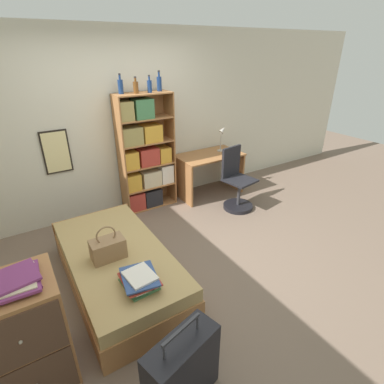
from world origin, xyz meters
The scene contains 16 objects.
ground_plane centered at (0.00, 0.00, 0.00)m, with size 14.00×14.00×0.00m, color #756051.
wall_back centered at (0.00, 1.67, 1.30)m, with size 10.00×0.09×2.60m.
bed centered at (-0.67, 0.02, 0.21)m, with size 0.95×1.87×0.42m.
handbag centered at (-0.76, -0.06, 0.53)m, with size 0.33×0.19×0.36m.
book_stack_on_bed centered at (-0.65, -0.58, 0.48)m, with size 0.35×0.40×0.13m.
suitcase centered at (-0.70, -1.39, 0.29)m, with size 0.60×0.36×0.72m.
dresser centered at (-1.57, -0.65, 0.46)m, with size 0.56×0.53×0.91m.
magazine_pile_on_dresser centered at (-1.52, -0.66, 0.95)m, with size 0.31×0.36×0.07m.
bookcase centered at (0.32, 1.45, 0.82)m, with size 0.82×0.32×1.75m.
bottle_green centered at (0.08, 1.50, 1.85)m, with size 0.07×0.07×0.26m.
bottle_brown centered at (0.27, 1.43, 1.83)m, with size 0.07×0.07×0.22m.
bottle_clear centered at (0.46, 1.41, 1.84)m, with size 0.06×0.06×0.23m.
bottle_blue centered at (0.64, 1.48, 1.85)m, with size 0.07×0.07×0.27m.
desk centered at (1.42, 1.30, 0.49)m, with size 1.08×0.63×0.71m.
desk_lamp centered at (1.70, 1.35, 1.00)m, with size 0.15×0.11×0.43m.
desk_chair centered at (1.50, 0.66, 0.32)m, with size 0.49×0.49×0.97m.
Camera 1 is at (-1.34, -2.54, 2.32)m, focal length 28.00 mm.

